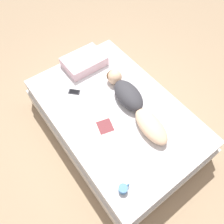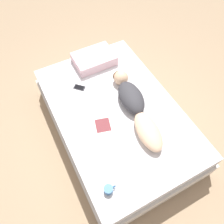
{
  "view_description": "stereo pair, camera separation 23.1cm",
  "coord_description": "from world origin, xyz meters",
  "px_view_note": "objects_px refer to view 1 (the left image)",
  "views": [
    {
      "loc": [
        -0.95,
        -1.21,
        2.78
      ],
      "look_at": [
        -0.08,
        -0.04,
        0.58
      ],
      "focal_mm": 35.0,
      "sensor_mm": 36.0,
      "label": 1
    },
    {
      "loc": [
        -0.76,
        -1.33,
        2.78
      ],
      "look_at": [
        -0.08,
        -0.04,
        0.58
      ],
      "focal_mm": 35.0,
      "sensor_mm": 36.0,
      "label": 2
    }
  ],
  "objects_px": {
    "open_magazine": "(95,130)",
    "cell_phone": "(74,92)",
    "person": "(133,101)",
    "coffee_mug": "(123,189)"
  },
  "relations": [
    {
      "from": "person",
      "to": "open_magazine",
      "type": "xyz_separation_m",
      "value": [
        -0.58,
        -0.01,
        -0.09
      ]
    },
    {
      "from": "open_magazine",
      "to": "coffee_mug",
      "type": "bearing_deg",
      "value": -86.98
    },
    {
      "from": "open_magazine",
      "to": "coffee_mug",
      "type": "relative_size",
      "value": 4.52
    },
    {
      "from": "person",
      "to": "cell_phone",
      "type": "xyz_separation_m",
      "value": [
        -0.47,
        0.62,
        -0.09
      ]
    },
    {
      "from": "coffee_mug",
      "to": "cell_phone",
      "type": "xyz_separation_m",
      "value": [
        0.26,
        1.37,
        -0.04
      ]
    },
    {
      "from": "open_magazine",
      "to": "cell_phone",
      "type": "height_order",
      "value": "same"
    },
    {
      "from": "open_magazine",
      "to": "cell_phone",
      "type": "distance_m",
      "value": 0.64
    },
    {
      "from": "cell_phone",
      "to": "person",
      "type": "bearing_deg",
      "value": -96.93
    },
    {
      "from": "open_magazine",
      "to": "coffee_mug",
      "type": "xyz_separation_m",
      "value": [
        -0.16,
        -0.73,
        0.04
      ]
    },
    {
      "from": "person",
      "to": "cell_phone",
      "type": "distance_m",
      "value": 0.79
    }
  ]
}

